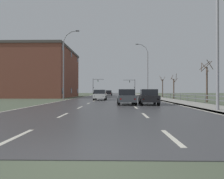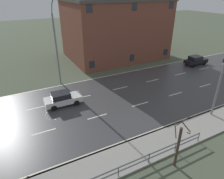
# 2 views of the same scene
# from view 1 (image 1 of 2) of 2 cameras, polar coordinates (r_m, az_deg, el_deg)

# --- Properties ---
(ground_plane) EXTENTS (160.00, 160.00, 0.12)m
(ground_plane) POSITION_cam_1_polar(r_m,az_deg,el_deg) (52.08, 0.31, -2.00)
(ground_plane) COLOR #4C5642
(road_asphalt_strip) EXTENTS (14.00, 120.00, 0.03)m
(road_asphalt_strip) POSITION_cam_1_polar(r_m,az_deg,el_deg) (64.07, 0.45, -1.63)
(road_asphalt_strip) COLOR #3D3D3F
(road_asphalt_strip) RESTS_ON ground
(sidewalk_right) EXTENTS (3.00, 120.00, 0.12)m
(sidewalk_right) POSITION_cam_1_polar(r_m,az_deg,el_deg) (64.54, 7.95, -1.57)
(sidewalk_right) COLOR gray
(sidewalk_right) RESTS_ON ground
(guardrail) EXTENTS (0.07, 31.59, 1.00)m
(guardrail) POSITION_cam_1_polar(r_m,az_deg,el_deg) (25.24, 22.40, -1.95)
(guardrail) COLOR #515459
(guardrail) RESTS_ON ground
(street_lamp_foreground) EXTENTS (2.48, 0.24, 11.02)m
(street_lamp_foreground) POSITION_cam_1_polar(r_m,az_deg,el_deg) (15.94, 27.10, 14.14)
(street_lamp_foreground) COLOR slate
(street_lamp_foreground) RESTS_ON ground
(street_lamp_midground) EXTENTS (2.71, 0.24, 11.63)m
(street_lamp_midground) POSITION_cam_1_polar(r_m,az_deg,el_deg) (44.51, 9.82, 5.12)
(street_lamp_midground) COLOR slate
(street_lamp_midground) RESTS_ON ground
(street_lamp_left_bank) EXTENTS (2.60, 0.24, 11.01)m
(street_lamp_left_bank) POSITION_cam_1_polar(r_m,az_deg,el_deg) (33.07, -13.23, 6.52)
(street_lamp_left_bank) COLOR slate
(street_lamp_left_bank) RESTS_ON ground
(traffic_signal_right) EXTENTS (4.46, 0.36, 5.74)m
(traffic_signal_right) POSITION_cam_1_polar(r_m,az_deg,el_deg) (76.59, 5.87, 1.38)
(traffic_signal_right) COLOR #38383A
(traffic_signal_right) RESTS_ON ground
(traffic_signal_left) EXTENTS (4.24, 0.36, 6.03)m
(traffic_signal_left) POSITION_cam_1_polar(r_m,az_deg,el_deg) (76.69, -4.84, 1.49)
(traffic_signal_left) COLOR #38383A
(traffic_signal_left) RESTS_ON ground
(car_near_right) EXTENTS (2.00, 4.19, 1.57)m
(car_near_right) POSITION_cam_1_polar(r_m,az_deg,el_deg) (20.78, 10.25, -2.05)
(car_near_right) COLOR black
(car_near_right) RESTS_ON ground
(car_near_left) EXTENTS (1.86, 4.11, 1.57)m
(car_near_left) POSITION_cam_1_polar(r_m,az_deg,el_deg) (54.98, -4.24, -1.01)
(car_near_left) COLOR black
(car_near_left) RESTS_ON ground
(car_far_left) EXTENTS (1.95, 4.16, 1.57)m
(car_far_left) POSITION_cam_1_polar(r_m,az_deg,el_deg) (61.11, -0.88, -0.95)
(car_far_left) COLOR black
(car_far_left) RESTS_ON ground
(car_far_right) EXTENTS (1.89, 4.12, 1.57)m
(car_far_right) POSITION_cam_1_polar(r_m,az_deg,el_deg) (20.65, 4.06, -2.06)
(car_far_right) COLOR #474C51
(car_far_right) RESTS_ON ground
(car_distant) EXTENTS (1.89, 4.13, 1.57)m
(car_distant) POSITION_cam_1_polar(r_m,az_deg,el_deg) (30.67, -3.35, -1.51)
(car_distant) COLOR silver
(car_distant) RESTS_ON ground
(brick_building) EXTENTS (12.75, 17.53, 10.57)m
(brick_building) POSITION_cam_1_polar(r_m,az_deg,el_deg) (47.62, -18.79, 4.32)
(brick_building) COLOR brown
(brick_building) RESTS_ON ground
(bare_tree_near) EXTENTS (1.64, 1.56, 5.21)m
(bare_tree_near) POSITION_cam_1_polar(r_m,az_deg,el_deg) (27.68, 25.14, 2.13)
(bare_tree_near) COLOR #423328
(bare_tree_near) RESTS_ON ground
(bare_tree_mid) EXTENTS (1.22, 1.31, 4.45)m
(bare_tree_mid) POSITION_cam_1_polar(r_m,az_deg,el_deg) (37.09, 17.05, 0.56)
(bare_tree_mid) COLOR #423328
(bare_tree_mid) RESTS_ON ground
(bare_tree_far) EXTENTS (1.20, 1.24, 4.80)m
(bare_tree_far) POSITION_cam_1_polar(r_m,az_deg,el_deg) (47.38, 14.06, 0.62)
(bare_tree_far) COLOR #423328
(bare_tree_far) RESTS_ON ground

